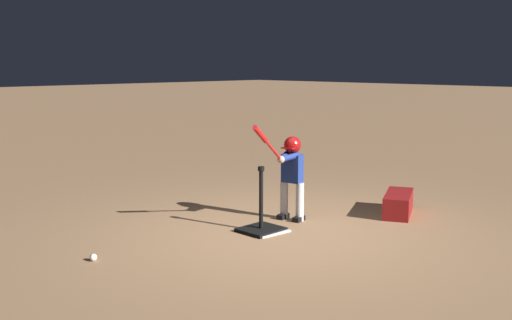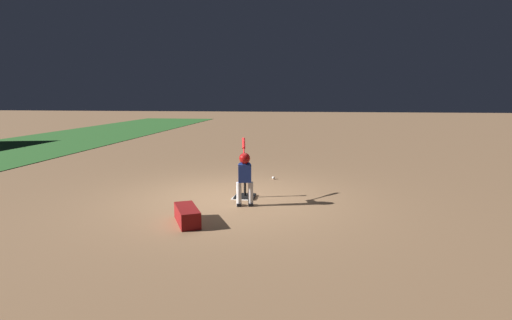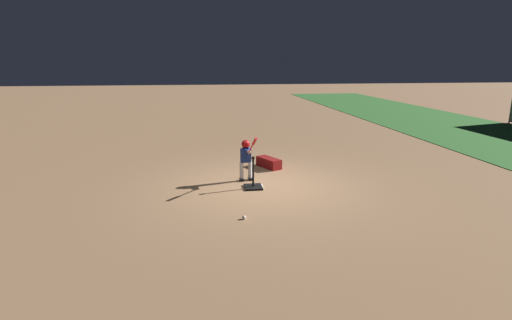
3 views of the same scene
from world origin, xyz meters
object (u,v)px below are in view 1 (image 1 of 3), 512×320
at_px(baseball, 93,257).
at_px(equipment_bag, 398,204).
at_px(batter_child, 291,167).
at_px(batting_tee, 261,223).

distance_m(baseball, equipment_bag, 3.95).
distance_m(batter_child, equipment_bag, 1.55).
bearing_deg(batter_child, batting_tee, 8.74).
bearing_deg(equipment_bag, batter_child, -59.58).
bearing_deg(equipment_bag, baseball, -43.38).
xyz_separation_m(batter_child, equipment_bag, (-1.22, 0.79, -0.53)).
bearing_deg(batter_child, equipment_bag, 147.02).
height_order(baseball, equipment_bag, equipment_bag).
relative_size(batting_tee, batter_child, 0.61).
bearing_deg(baseball, batting_tee, 167.23).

